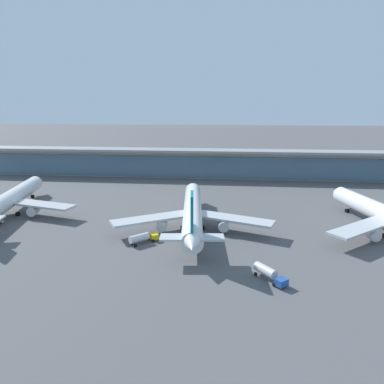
# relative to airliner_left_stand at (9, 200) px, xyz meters

# --- Properties ---
(ground_plane) EXTENTS (1200.00, 1200.00, 0.00)m
(ground_plane) POSITION_rel_airliner_left_stand_xyz_m (63.77, -4.95, -5.36)
(ground_plane) COLOR #515154
(airliner_left_stand) EXTENTS (48.14, 63.47, 17.02)m
(airliner_left_stand) POSITION_rel_airliner_left_stand_xyz_m (0.00, 0.00, 0.00)
(airliner_left_stand) COLOR white
(airliner_left_stand) RESTS_ON ground
(airliner_centre_stand) EXTENTS (48.95, 63.94, 17.02)m
(airliner_centre_stand) POSITION_rel_airliner_left_stand_xyz_m (65.54, -7.21, 0.00)
(airliner_centre_stand) COLOR white
(airliner_centre_stand) RESTS_ON ground
(service_truck_mid_apron_yellow) EXTENTS (7.75, 7.59, 2.95)m
(service_truck_mid_apron_yellow) POSITION_rel_airliner_left_stand_xyz_m (52.93, -20.96, -3.65)
(service_truck_mid_apron_yellow) COLOR yellow
(service_truck_mid_apron_yellow) RESTS_ON ground
(service_truck_by_tail_blue) EXTENTS (7.14, 8.11, 2.95)m
(service_truck_by_tail_blue) POSITION_rel_airliner_left_stand_xyz_m (85.60, -38.59, -3.65)
(service_truck_by_tail_blue) COLOR #234C9E
(service_truck_by_tail_blue) RESTS_ON ground
(terminal_building) EXTENTS (249.45, 12.80, 15.20)m
(terminal_building) POSITION_rel_airliner_left_stand_xyz_m (63.77, 71.86, 2.51)
(terminal_building) COLOR #B2ADA3
(terminal_building) RESTS_ON ground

